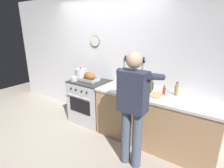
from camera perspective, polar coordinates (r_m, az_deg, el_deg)
ground_plane at (r=3.33m, az=-15.56°, el=-18.87°), size 8.00×8.00×0.00m
wall_back at (r=3.73m, az=-1.22°, el=7.71°), size 6.00×0.13×2.60m
counter_block at (r=3.16m, az=13.13°, el=-11.01°), size 2.03×0.65×0.90m
stove at (r=3.84m, az=-7.00°, el=-5.42°), size 0.76×0.67×0.90m
person_cook at (r=2.44m, az=6.82°, el=-6.42°), size 0.51×0.63×1.66m
roasting_pan at (r=3.64m, az=-7.18°, el=2.26°), size 0.35×0.26×0.19m
stock_pot at (r=3.88m, az=-9.96°, el=3.33°), size 0.23×0.23×0.23m
saucepan at (r=3.73m, az=-12.02°, el=1.70°), size 0.15×0.15×0.09m
cutting_board at (r=2.97m, az=12.34°, el=-3.15°), size 0.36×0.24×0.02m
bottle_soy_sauce at (r=3.18m, az=12.59°, el=-0.60°), size 0.06×0.06×0.17m
bottle_vinegar at (r=3.04m, az=19.93°, el=-1.76°), size 0.07×0.07×0.22m
bottle_cooking_oil at (r=3.28m, az=5.55°, el=0.84°), size 0.06×0.06×0.24m
bottle_wine_red at (r=3.45m, az=3.64°, el=2.32°), size 0.07×0.07×0.32m
bottle_hot_sauce at (r=3.00m, az=16.31°, el=-2.15°), size 0.05×0.05×0.16m
bottle_olive_oil at (r=3.03m, az=12.22°, el=-0.32°), size 0.06×0.06×0.31m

